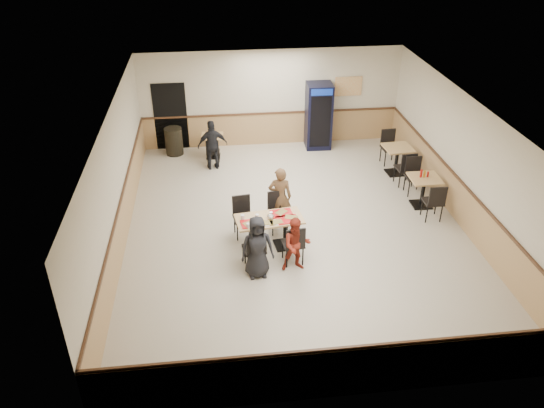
{
  "coord_description": "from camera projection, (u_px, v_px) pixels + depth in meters",
  "views": [
    {
      "loc": [
        -1.82,
        -10.58,
        6.97
      ],
      "look_at": [
        -0.62,
        -0.5,
        0.99
      ],
      "focal_mm": 35.0,
      "sensor_mm": 36.0,
      "label": 1
    }
  ],
  "objects": [
    {
      "name": "side_table_near_chair_south",
      "position": [
        433.0,
        201.0,
        12.87
      ],
      "size": [
        0.48,
        0.48,
        1.01
      ],
      "primitive_type": null,
      "rotation": [
        0.0,
        0.0,
        3.13
      ],
      "color": "black",
      "rests_on": "ground"
    },
    {
      "name": "back_table_chair_lone",
      "position": [
        213.0,
        151.0,
        15.48
      ],
      "size": [
        0.43,
        0.43,
        0.87
      ],
      "primitive_type": null,
      "rotation": [
        0.0,
        0.0,
        3.07
      ],
      "color": "black",
      "rests_on": "ground"
    },
    {
      "name": "main_table",
      "position": [
        269.0,
        228.0,
        11.78
      ],
      "size": [
        1.55,
        0.91,
        0.79
      ],
      "rotation": [
        0.0,
        0.0,
        0.12
      ],
      "color": "black",
      "rests_on": "ground"
    },
    {
      "name": "main_chairs",
      "position": [
        267.0,
        229.0,
        11.78
      ],
      "size": [
        1.5,
        1.86,
        1.0
      ],
      "rotation": [
        0.0,
        0.0,
        0.12
      ],
      "color": "black",
      "rests_on": "ground"
    },
    {
      "name": "back_table",
      "position": [
        213.0,
        143.0,
        15.95
      ],
      "size": [
        0.69,
        0.69,
        0.69
      ],
      "rotation": [
        0.0,
        0.0,
        -0.07
      ],
      "color": "black",
      "rests_on": "ground"
    },
    {
      "name": "trash_bin",
      "position": [
        174.0,
        141.0,
        16.15
      ],
      "size": [
        0.53,
        0.53,
        0.84
      ],
      "primitive_type": "cylinder",
      "color": "black",
      "rests_on": "ground"
    },
    {
      "name": "diner_man_opposite",
      "position": [
        280.0,
        197.0,
        12.5
      ],
      "size": [
        0.6,
        0.43,
        1.53
      ],
      "primitive_type": "imported",
      "rotation": [
        0.0,
        0.0,
        3.02
      ],
      "color": "brown",
      "rests_on": "ground"
    },
    {
      "name": "side_table_far_chair_south",
      "position": [
        405.0,
        167.0,
        14.41
      ],
      "size": [
        0.51,
        0.51,
        1.03
      ],
      "primitive_type": null,
      "rotation": [
        0.0,
        0.0,
        3.21
      ],
      "color": "black",
      "rests_on": "ground"
    },
    {
      "name": "side_table_far_chair_north",
      "position": [
        390.0,
        147.0,
        15.52
      ],
      "size": [
        0.51,
        0.51,
        1.03
      ],
      "primitive_type": null,
      "rotation": [
        0.0,
        0.0,
        0.07
      ],
      "color": "black",
      "rests_on": "ground"
    },
    {
      "name": "condiment_caddy",
      "position": [
        424.0,
        174.0,
        13.26
      ],
      "size": [
        0.23,
        0.06,
        0.2
      ],
      "color": "#A5100B",
      "rests_on": "side_table_near"
    },
    {
      "name": "pepsi_cooler",
      "position": [
        319.0,
        116.0,
        16.33
      ],
      "size": [
        0.79,
        0.8,
        2.03
      ],
      "rotation": [
        0.0,
        0.0,
        -0.03
      ],
      "color": "black",
      "rests_on": "ground"
    },
    {
      "name": "ground",
      "position": [
        295.0,
        227.0,
        12.78
      ],
      "size": [
        10.0,
        10.0,
        0.0
      ],
      "primitive_type": "plane",
      "color": "beige",
      "rests_on": "ground"
    },
    {
      "name": "diner_woman_right",
      "position": [
        296.0,
        245.0,
        11.06
      ],
      "size": [
        0.62,
        0.49,
        1.25
      ],
      "primitive_type": "imported",
      "rotation": [
        0.0,
        0.0,
        0.04
      ],
      "color": "maroon",
      "rests_on": "ground"
    },
    {
      "name": "diner_woman_left",
      "position": [
        257.0,
        247.0,
        10.85
      ],
      "size": [
        0.72,
        0.5,
        1.4
      ],
      "primitive_type": "imported",
      "rotation": [
        0.0,
        0.0,
        0.07
      ],
      "color": "black",
      "rests_on": "ground"
    },
    {
      "name": "side_table_far",
      "position": [
        397.0,
        156.0,
        14.95
      ],
      "size": [
        0.81,
        0.81,
        0.82
      ],
      "rotation": [
        0.0,
        0.0,
        0.07
      ],
      "color": "black",
      "rests_on": "ground"
    },
    {
      "name": "room_shell",
      "position": [
        344.0,
        157.0,
        14.84
      ],
      "size": [
        10.0,
        10.0,
        10.0
      ],
      "color": "silver",
      "rests_on": "ground"
    },
    {
      "name": "lone_diner",
      "position": [
        213.0,
        145.0,
        15.14
      ],
      "size": [
        0.91,
        0.5,
        1.47
      ],
      "primitive_type": "imported",
      "rotation": [
        0.0,
        0.0,
        3.31
      ],
      "color": "black",
      "rests_on": "ground"
    },
    {
      "name": "side_table_near_chair_north",
      "position": [
        415.0,
        176.0,
        13.96
      ],
      "size": [
        0.48,
        0.48,
        1.01
      ],
      "primitive_type": null,
      "rotation": [
        0.0,
        0.0,
        -0.02
      ],
      "color": "black",
      "rests_on": "ground"
    },
    {
      "name": "side_table_near",
      "position": [
        424.0,
        187.0,
        13.4
      ],
      "size": [
        0.76,
        0.76,
        0.8
      ],
      "rotation": [
        0.0,
        0.0,
        -0.02
      ],
      "color": "black",
      "rests_on": "ground"
    },
    {
      "name": "tabletop_clutter",
      "position": [
        270.0,
        219.0,
        11.59
      ],
      "size": [
        1.29,
        0.74,
        0.12
      ],
      "rotation": [
        0.0,
        0.0,
        0.12
      ],
      "color": "red",
      "rests_on": "main_table"
    }
  ]
}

